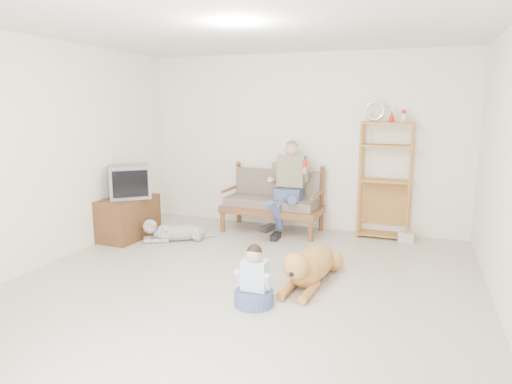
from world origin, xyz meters
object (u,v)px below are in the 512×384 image
at_px(loveseat, 273,200).
at_px(golden_retriever, 310,265).
at_px(etagere, 385,179).
at_px(tv_stand, 128,218).

bearing_deg(loveseat, golden_retriever, -58.93).
height_order(etagere, golden_retriever, etagere).
bearing_deg(etagere, golden_retriever, -106.62).
xyz_separation_m(etagere, tv_stand, (-3.51, -1.27, -0.57)).
relative_size(etagere, golden_retriever, 1.26).
height_order(etagere, tv_stand, etagere).
bearing_deg(etagere, tv_stand, -160.04).
height_order(tv_stand, golden_retriever, tv_stand).
xyz_separation_m(etagere, golden_retriever, (-0.62, -2.07, -0.67)).
bearing_deg(etagere, loveseat, -174.20).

